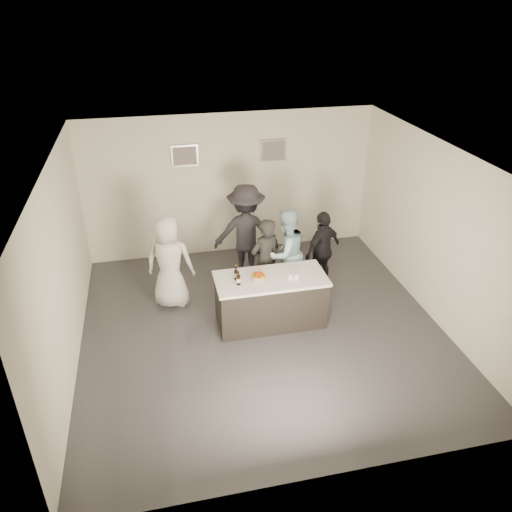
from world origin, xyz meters
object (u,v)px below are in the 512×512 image
person_main_black (265,261)px  beer_bottle_b (238,278)px  person_main_blue (286,253)px  person_guest_back (246,233)px  person_guest_left (170,262)px  bar_counter (270,300)px  person_guest_right (322,250)px  beer_bottle_a (236,273)px  cake (258,277)px

person_main_black → beer_bottle_b: bearing=29.6°
person_main_blue → person_guest_back: (-0.58, 0.77, 0.12)m
person_guest_left → person_guest_back: 1.66m
bar_counter → person_guest_right: size_ratio=1.19×
person_guest_right → person_guest_back: size_ratio=0.80×
beer_bottle_a → person_guest_right: (1.81, 0.89, -0.25)m
person_guest_left → person_guest_right: 2.85m
beer_bottle_b → person_main_black: bearing=52.1°
bar_counter → cake: cake is taller
bar_counter → beer_bottle_b: bearing=-169.4°
person_main_black → person_guest_back: bearing=-102.3°
person_main_black → person_main_blue: person_main_blue is taller
cake → beer_bottle_a: size_ratio=0.90×
beer_bottle_b → person_guest_left: 1.50m
bar_counter → person_main_blue: bearing=60.1°
cake → beer_bottle_a: beer_bottle_a is taller
beer_bottle_a → person_guest_left: bearing=139.2°
cake → person_main_black: (0.29, 0.72, -0.12)m
person_guest_left → person_guest_right: bearing=-163.0°
beer_bottle_b → person_guest_back: 1.79m
person_main_blue → person_guest_left: (-2.10, 0.10, 0.02)m
bar_counter → cake: bearing=-177.7°
bar_counter → cake: 0.53m
cake → person_guest_back: (0.13, 1.63, 0.03)m
cake → beer_bottle_b: 0.37m
beer_bottle_b → person_guest_left: person_guest_left is taller
beer_bottle_a → person_guest_left: 1.37m
person_main_black → person_guest_right: person_main_black is taller
person_guest_left → person_guest_right: (2.85, 0.00, -0.09)m
cake → person_main_black: 0.79m
cake → person_guest_right: person_guest_right is taller
person_main_black → person_main_blue: (0.42, 0.14, 0.04)m
person_guest_right → person_guest_back: (-1.33, 0.66, 0.19)m
bar_counter → beer_bottle_b: 0.82m
person_guest_left → person_guest_right: person_guest_left is taller
person_main_black → person_guest_back: (-0.16, 0.90, 0.15)m
bar_counter → beer_bottle_a: (-0.57, 0.06, 0.58)m
bar_counter → beer_bottle_b: size_ratio=7.15×
person_guest_right → person_guest_left: bearing=-31.3°
cake → beer_bottle_b: beer_bottle_b is taller
beer_bottle_a → person_guest_left: (-1.03, 0.89, -0.16)m
bar_counter → person_guest_left: 1.92m
cake → person_guest_back: person_guest_back is taller
person_main_black → bar_counter: bearing=61.6°
person_main_blue → person_guest_right: person_main_blue is taller
bar_counter → person_main_black: person_main_black is taller
cake → person_main_blue: bearing=50.7°
person_guest_back → cake: bearing=97.3°
beer_bottle_a → beer_bottle_b: same height
bar_counter → cake: (-0.22, -0.01, 0.49)m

